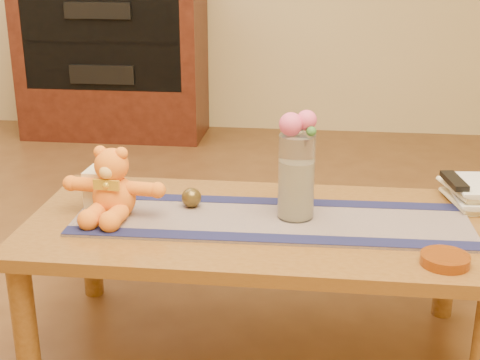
# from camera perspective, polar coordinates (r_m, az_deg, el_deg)

# --- Properties ---
(floor) EXTENTS (5.50, 5.50, 0.00)m
(floor) POSITION_cam_1_polar(r_m,az_deg,el_deg) (2.27, 1.29, -13.97)
(floor) COLOR #573418
(floor) RESTS_ON ground
(coffee_table_top) EXTENTS (1.40, 0.70, 0.04)m
(coffee_table_top) POSITION_cam_1_polar(r_m,az_deg,el_deg) (2.07, 1.38, -3.98)
(coffee_table_top) COLOR brown
(coffee_table_top) RESTS_ON floor
(table_leg_fl) EXTENTS (0.07, 0.07, 0.41)m
(table_leg_fl) POSITION_cam_1_polar(r_m,az_deg,el_deg) (2.08, -17.75, -11.83)
(table_leg_fl) COLOR brown
(table_leg_fl) RESTS_ON floor
(table_leg_bl) EXTENTS (0.07, 0.07, 0.41)m
(table_leg_bl) POSITION_cam_1_polar(r_m,az_deg,el_deg) (2.55, -12.53, -5.26)
(table_leg_bl) COLOR brown
(table_leg_bl) RESTS_ON floor
(table_leg_br) EXTENTS (0.07, 0.07, 0.41)m
(table_leg_br) POSITION_cam_1_polar(r_m,az_deg,el_deg) (2.46, 17.11, -6.65)
(table_leg_br) COLOR brown
(table_leg_br) RESTS_ON floor
(persian_runner) EXTENTS (1.21, 0.38, 0.01)m
(persian_runner) POSITION_cam_1_polar(r_m,az_deg,el_deg) (2.06, 2.66, -3.40)
(persian_runner) COLOR #182044
(persian_runner) RESTS_ON coffee_table_top
(runner_border_near) EXTENTS (1.20, 0.09, 0.00)m
(runner_border_near) POSITION_cam_1_polar(r_m,az_deg,el_deg) (1.92, 2.44, -4.93)
(runner_border_near) COLOR #151841
(runner_border_near) RESTS_ON persian_runner
(runner_border_far) EXTENTS (1.20, 0.09, 0.00)m
(runner_border_far) POSITION_cam_1_polar(r_m,az_deg,el_deg) (2.19, 2.85, -1.81)
(runner_border_far) COLOR #151841
(runner_border_far) RESTS_ON persian_runner
(teddy_bear) EXTENTS (0.33, 0.28, 0.21)m
(teddy_bear) POSITION_cam_1_polar(r_m,az_deg,el_deg) (2.09, -10.68, -0.24)
(teddy_bear) COLOR orange
(teddy_bear) RESTS_ON persian_runner
(pillar_candle) EXTENTS (0.11, 0.11, 0.12)m
(pillar_candle) POSITION_cam_1_polar(r_m,az_deg,el_deg) (2.18, -11.45, -0.63)
(pillar_candle) COLOR beige
(pillar_candle) RESTS_ON persian_runner
(candle_wick) EXTENTS (0.00, 0.00, 0.01)m
(candle_wick) POSITION_cam_1_polar(r_m,az_deg,el_deg) (2.15, -11.57, 1.05)
(candle_wick) COLOR black
(candle_wick) RESTS_ON pillar_candle
(glass_vase) EXTENTS (0.11, 0.11, 0.26)m
(glass_vase) POSITION_cam_1_polar(r_m,az_deg,el_deg) (2.03, 4.79, 0.27)
(glass_vase) COLOR silver
(glass_vase) RESTS_ON persian_runner
(potpourri_fill) EXTENTS (0.09, 0.09, 0.18)m
(potpourri_fill) POSITION_cam_1_polar(r_m,az_deg,el_deg) (2.04, 4.76, -0.76)
(potpourri_fill) COLOR beige
(potpourri_fill) RESTS_ON glass_vase
(rose_left) EXTENTS (0.07, 0.07, 0.07)m
(rose_left) POSITION_cam_1_polar(r_m,az_deg,el_deg) (1.97, 4.33, 4.73)
(rose_left) COLOR #DA4D7B
(rose_left) RESTS_ON glass_vase
(rose_right) EXTENTS (0.06, 0.06, 0.06)m
(rose_right) POSITION_cam_1_polar(r_m,az_deg,el_deg) (1.98, 5.66, 5.07)
(rose_right) COLOR #DA4D7B
(rose_right) RESTS_ON glass_vase
(blue_flower_back) EXTENTS (0.04, 0.04, 0.04)m
(blue_flower_back) POSITION_cam_1_polar(r_m,az_deg,el_deg) (2.02, 5.24, 4.83)
(blue_flower_back) COLOR #5472B6
(blue_flower_back) RESTS_ON glass_vase
(blue_flower_side) EXTENTS (0.04, 0.04, 0.04)m
(blue_flower_side) POSITION_cam_1_polar(r_m,az_deg,el_deg) (2.01, 4.08, 4.54)
(blue_flower_side) COLOR #5472B6
(blue_flower_side) RESTS_ON glass_vase
(leaf_sprig) EXTENTS (0.03, 0.03, 0.03)m
(leaf_sprig) POSITION_cam_1_polar(r_m,az_deg,el_deg) (1.97, 6.06, 4.11)
(leaf_sprig) COLOR #33662D
(leaf_sprig) RESTS_ON glass_vase
(bronze_ball) EXTENTS (0.07, 0.07, 0.06)m
(bronze_ball) POSITION_cam_1_polar(r_m,az_deg,el_deg) (2.14, -4.13, -1.49)
(bronze_ball) COLOR #51401B
(bronze_ball) RESTS_ON persian_runner
(book_bottom) EXTENTS (0.21, 0.25, 0.02)m
(book_bottom) POSITION_cam_1_polar(r_m,az_deg,el_deg) (2.29, 17.42, -1.74)
(book_bottom) COLOR #F6EABE
(book_bottom) RESTS_ON coffee_table_top
(book_lower) EXTENTS (0.18, 0.23, 0.02)m
(book_lower) POSITION_cam_1_polar(r_m,az_deg,el_deg) (2.28, 17.62, -1.33)
(book_lower) COLOR #F6EABE
(book_lower) RESTS_ON book_bottom
(book_upper) EXTENTS (0.22, 0.26, 0.02)m
(book_upper) POSITION_cam_1_polar(r_m,az_deg,el_deg) (2.27, 17.35, -0.82)
(book_upper) COLOR #F6EABE
(book_upper) RESTS_ON book_lower
(book_top) EXTENTS (0.18, 0.24, 0.02)m
(book_top) POSITION_cam_1_polar(r_m,az_deg,el_deg) (2.27, 17.68, -0.41)
(book_top) COLOR #F6EABE
(book_top) RESTS_ON book_upper
(tv_remote) EXTENTS (0.07, 0.16, 0.02)m
(tv_remote) POSITION_cam_1_polar(r_m,az_deg,el_deg) (2.25, 17.69, -0.07)
(tv_remote) COLOR black
(tv_remote) RESTS_ON book_top
(amber_dish) EXTENTS (0.16, 0.16, 0.03)m
(amber_dish) POSITION_cam_1_polar(r_m,az_deg,el_deg) (1.86, 16.97, -6.48)
(amber_dish) COLOR #BF5914
(amber_dish) RESTS_ON coffee_table_top
(media_cabinet) EXTENTS (1.20, 0.50, 1.10)m
(media_cabinet) POSITION_cam_1_polar(r_m,az_deg,el_deg) (4.63, -10.70, 10.42)
(media_cabinet) COLOR black
(media_cabinet) RESTS_ON floor
(cabinet_cavity) EXTENTS (1.02, 0.03, 0.61)m
(cabinet_cavity) POSITION_cam_1_polar(r_m,az_deg,el_deg) (4.40, -11.70, 11.33)
(cabinet_cavity) COLOR black
(cabinet_cavity) RESTS_ON media_cabinet
(cabinet_shelf) EXTENTS (1.02, 0.20, 0.02)m
(cabinet_shelf) POSITION_cam_1_polar(r_m,az_deg,el_deg) (4.48, -11.36, 11.49)
(cabinet_shelf) COLOR black
(cabinet_shelf) RESTS_ON media_cabinet
(stereo_upper) EXTENTS (0.42, 0.28, 0.10)m
(stereo_upper) POSITION_cam_1_polar(r_m,az_deg,el_deg) (4.47, -11.45, 14.04)
(stereo_upper) COLOR black
(stereo_upper) RESTS_ON media_cabinet
(stereo_lower) EXTENTS (0.42, 0.28, 0.12)m
(stereo_lower) POSITION_cam_1_polar(r_m,az_deg,el_deg) (4.53, -11.12, 9.05)
(stereo_lower) COLOR black
(stereo_lower) RESTS_ON media_cabinet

